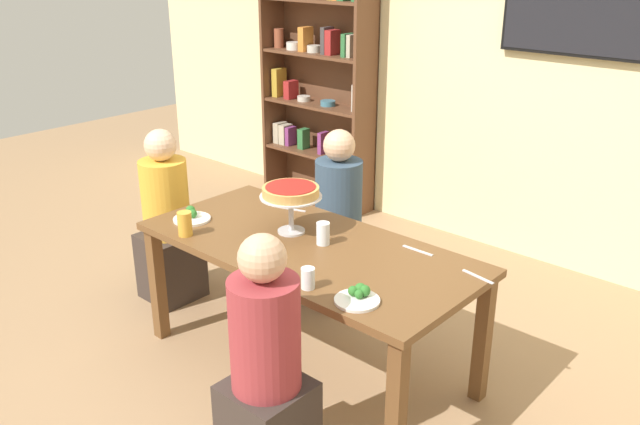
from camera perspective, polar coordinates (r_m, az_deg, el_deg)
The scene contains 18 objects.
ground_plane at distance 3.89m, azimuth -1.01°, elevation -12.70°, with size 12.00×12.00×0.00m, color #9E7A56.
rear_partition at distance 5.10m, azimuth 16.30°, elevation 11.92°, with size 8.00×0.12×2.80m, color beige.
dining_table at distance 3.56m, azimuth -1.08°, elevation -3.98°, with size 1.84×0.86×0.74m.
bookshelf at distance 5.95m, azimuth -0.05°, elevation 11.45°, with size 1.10×0.30×2.21m.
television at distance 4.81m, azimuth 20.75°, elevation 15.49°, with size 0.96×0.05×0.53m.
diner_head_west at distance 4.46m, azimuth -12.79°, elevation -1.31°, with size 0.34×0.34×1.15m.
diner_near_right at distance 2.95m, azimuth -4.57°, elevation -13.72°, with size 0.34×0.34×1.15m.
diner_far_left at distance 4.34m, azimuth 1.56°, elevation -1.39°, with size 0.34×0.34×1.15m.
deep_dish_pizza_stand at distance 3.59m, azimuth -2.50°, elevation 1.56°, with size 0.34×0.34×0.26m.
salad_plate_near_diner at distance 2.98m, azimuth 3.27°, elevation -7.10°, with size 0.20×0.20×0.07m.
salad_plate_far_diner at distance 3.90m, azimuth -10.83°, elevation -0.35°, with size 0.21×0.21×0.07m.
beer_glass_amber_tall at distance 3.67m, azimuth -11.40°, elevation -0.95°, with size 0.08×0.08×0.13m, color gold.
water_glass_clear_near at distance 3.06m, azimuth -1.03°, elevation -5.60°, with size 0.06×0.06×0.10m, color white.
water_glass_clear_far at distance 3.50m, azimuth 0.26°, elevation -1.79°, with size 0.07×0.07×0.12m, color white.
cutlery_fork_near at distance 3.30m, azimuth -3.61°, elevation -4.46°, with size 0.18×0.02×0.01m, color silver.
cutlery_knife_near at distance 3.48m, azimuth 8.29°, elevation -3.21°, with size 0.18×0.02×0.01m, color silver.
cutlery_fork_far at distance 3.27m, azimuth 13.25°, elevation -5.32°, with size 0.18×0.02×0.01m, color silver.
cutlery_knife_far at distance 3.98m, azimuth -2.42°, elevation 0.29°, with size 0.18×0.02×0.01m, color silver.
Camera 1 is at (2.19, -2.34, 2.20)m, focal length 37.70 mm.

